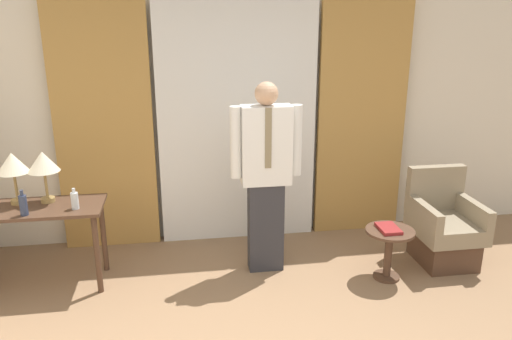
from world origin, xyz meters
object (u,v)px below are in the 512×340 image
bottle_near_edge (23,205)px  table_lamp_left (13,165)px  table_lamp_right (43,163)px  side_table (389,245)px  person (266,171)px  book (388,228)px  desk (32,220)px  bottle_by_lamp (75,200)px  armchair (443,229)px

bottle_near_edge → table_lamp_left: bearing=114.4°
table_lamp_right → side_table: 3.14m
person → book: size_ratio=7.01×
desk → side_table: 3.17m
bottle_near_edge → book: (3.11, -0.17, -0.35)m
bottle_near_edge → person: 2.07m
desk → bottle_by_lamp: (0.39, -0.10, 0.20)m
bottle_by_lamp → armchair: size_ratio=0.20×
person → book: 1.22m
table_lamp_right → book: table_lamp_right is taller
armchair → side_table: bearing=-159.5°
armchair → book: armchair is taller
table_lamp_left → person: 2.19m
table_lamp_right → bottle_by_lamp: bearing=-37.4°
desk → table_lamp_left: size_ratio=2.65×
person → bottle_near_edge: bearing=-174.7°
bottle_near_edge → person: size_ratio=0.12×
desk → armchair: bearing=-1.6°
book → bottle_near_edge: bearing=176.9°
bottle_by_lamp → armchair: (3.41, -0.01, -0.50)m
table_lamp_left → person: person is taller
table_lamp_left → desk: bearing=-40.3°
side_table → person: bearing=161.3°
desk → table_lamp_left: (-0.12, 0.11, 0.47)m
bottle_near_edge → armchair: 3.83m
table_lamp_left → armchair: size_ratio=0.51×
table_lamp_left → armchair: (3.93, -0.21, -0.78)m
desk → armchair: 3.82m
bottle_near_edge → table_lamp_right: bearing=67.6°
side_table → book: 0.17m
table_lamp_left → table_lamp_right: (0.25, 0.00, 0.00)m
person → side_table: size_ratio=3.70×
bottle_near_edge → book: bottle_near_edge is taller
table_lamp_right → desk: bearing=-139.7°
side_table → desk: bearing=173.5°
bottle_by_lamp → book: size_ratio=0.72×
desk → side_table: size_ratio=2.53×
table_lamp_right → person: bearing=-2.9°
armchair → bottle_by_lamp: bearing=179.9°
table_lamp_left → armchair: bearing=-3.1°
desk → side_table: bearing=-6.5°
table_lamp_right → bottle_near_edge: size_ratio=2.10×
table_lamp_right → side_table: size_ratio=0.95×
bottle_by_lamp → person: 1.67m
table_lamp_right → person: (1.93, -0.10, -0.14)m
table_lamp_left → bottle_by_lamp: (0.52, -0.21, -0.28)m
person → table_lamp_left: bearing=177.4°
armchair → side_table: 0.71m
armchair → book: 0.75m
table_lamp_left → bottle_near_edge: 0.41m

